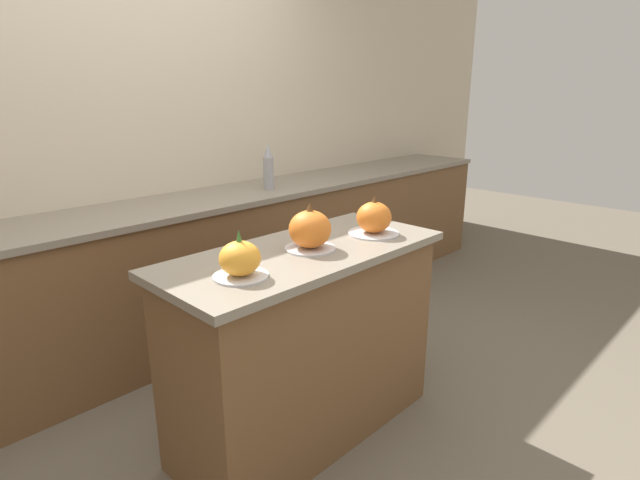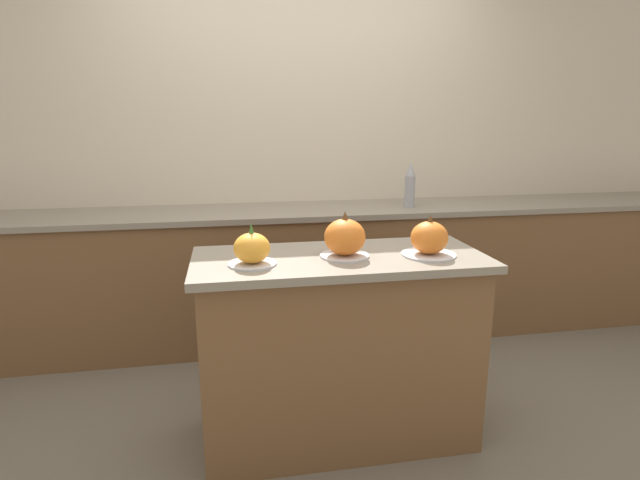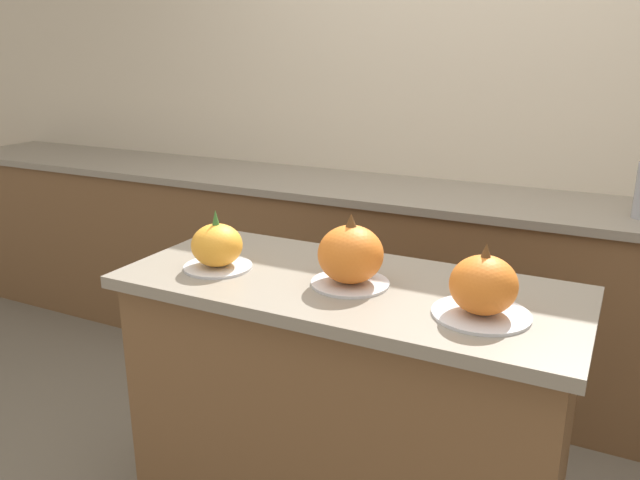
% 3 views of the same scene
% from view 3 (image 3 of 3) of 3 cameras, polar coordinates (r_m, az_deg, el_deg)
% --- Properties ---
extents(wall_back, '(8.00, 0.06, 2.50)m').
position_cam_3_polar(wall_back, '(3.03, 14.52, 11.90)').
color(wall_back, beige).
rests_on(wall_back, ground_plane).
extents(kitchen_island, '(1.27, 0.55, 0.88)m').
position_cam_3_polar(kitchen_island, '(1.92, 2.30, -16.14)').
color(kitchen_island, brown).
rests_on(kitchen_island, ground_plane).
extents(back_counter, '(6.00, 0.60, 0.89)m').
position_cam_3_polar(back_counter, '(2.89, 11.87, -4.55)').
color(back_counter, brown).
rests_on(back_counter, ground_plane).
extents(pumpkin_cake_left, '(0.20, 0.20, 0.18)m').
position_cam_3_polar(pumpkin_cake_left, '(1.83, -9.40, -0.65)').
color(pumpkin_cake_left, silver).
rests_on(pumpkin_cake_left, kitchen_island).
extents(pumpkin_cake_center, '(0.21, 0.21, 0.20)m').
position_cam_3_polar(pumpkin_cake_center, '(1.67, 2.81, -1.47)').
color(pumpkin_cake_center, silver).
rests_on(pumpkin_cake_center, kitchen_island).
extents(pumpkin_cake_right, '(0.24, 0.24, 0.18)m').
position_cam_3_polar(pumpkin_cake_right, '(1.53, 14.70, -4.26)').
color(pumpkin_cake_right, silver).
rests_on(pumpkin_cake_right, kitchen_island).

